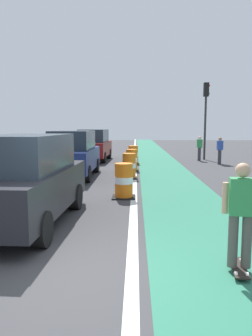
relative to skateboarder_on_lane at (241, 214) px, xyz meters
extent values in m
plane|color=#38383A|center=(-2.54, -0.08, -0.91)|extent=(100.00, 100.00, 0.00)
cube|color=#286B51|center=(-0.14, 11.92, -0.91)|extent=(2.50, 80.00, 0.01)
cube|color=silver|center=(-1.64, 11.92, -0.91)|extent=(0.20, 80.00, 0.01)
cube|color=black|center=(0.00, 0.00, -0.84)|extent=(0.33, 0.82, 0.02)
cylinder|color=silver|center=(-0.04, 0.27, -0.86)|extent=(0.06, 0.11, 0.11)
cylinder|color=silver|center=(0.11, 0.25, -0.86)|extent=(0.06, 0.11, 0.11)
cylinder|color=silver|center=(-0.11, -0.25, -0.86)|extent=(0.06, 0.11, 0.11)
cylinder|color=silver|center=(0.04, -0.27, -0.86)|extent=(0.06, 0.11, 0.11)
cylinder|color=#514C47|center=(-0.10, 0.01, -0.42)|extent=(0.15, 0.15, 0.82)
cylinder|color=#514C47|center=(0.10, -0.01, -0.42)|extent=(0.15, 0.15, 0.82)
cube|color=#338C4C|center=(0.00, 0.00, 0.27)|extent=(0.39, 0.27, 0.56)
cylinder|color=tan|center=(-0.24, 0.03, 0.24)|extent=(0.09, 0.09, 0.48)
sphere|color=tan|center=(0.00, 0.00, 0.67)|extent=(0.22, 0.22, 0.22)
cube|color=black|center=(-4.10, 2.40, -0.12)|extent=(2.02, 4.67, 0.90)
cube|color=#232D38|center=(-4.10, 2.40, 0.73)|extent=(1.73, 2.91, 0.80)
cylinder|color=black|center=(-4.86, 3.86, -0.57)|extent=(0.31, 0.69, 0.68)
cylinder|color=black|center=(-3.23, 3.79, -0.57)|extent=(0.31, 0.69, 0.68)
cylinder|color=black|center=(-3.33, 0.94, -0.57)|extent=(0.31, 0.69, 0.68)
cube|color=navy|center=(-4.36, 9.53, -0.12)|extent=(1.86, 4.61, 0.90)
cube|color=#232D38|center=(-4.36, 9.53, 0.73)|extent=(1.63, 2.86, 0.80)
cylinder|color=black|center=(-5.17, 10.96, -0.57)|extent=(0.28, 0.68, 0.68)
cylinder|color=black|center=(-3.53, 10.95, -0.57)|extent=(0.28, 0.68, 0.68)
cylinder|color=black|center=(-5.18, 8.11, -0.57)|extent=(0.28, 0.68, 0.68)
cylinder|color=black|center=(-3.54, 8.10, -0.57)|extent=(0.28, 0.68, 0.68)
cube|color=maroon|center=(-4.33, 16.54, -0.12)|extent=(2.01, 4.66, 0.90)
cube|color=#232D38|center=(-4.33, 16.54, 0.73)|extent=(1.72, 2.91, 0.80)
cylinder|color=black|center=(-5.09, 18.00, -0.57)|extent=(0.30, 0.69, 0.68)
cylinder|color=black|center=(-3.46, 17.94, -0.57)|extent=(0.30, 0.69, 0.68)
cylinder|color=black|center=(-5.20, 15.15, -0.57)|extent=(0.30, 0.69, 0.68)
cylinder|color=black|center=(-3.56, 15.09, -0.57)|extent=(0.30, 0.69, 0.68)
cylinder|color=orange|center=(-1.96, 5.23, -0.66)|extent=(0.56, 0.56, 0.42)
cylinder|color=white|center=(-1.96, 5.23, -0.35)|extent=(0.57, 0.57, 0.21)
cylinder|color=orange|center=(-1.96, 5.23, -0.03)|extent=(0.56, 0.56, 0.42)
cube|color=black|center=(-1.96, 5.23, -0.89)|extent=(0.73, 0.73, 0.04)
cylinder|color=orange|center=(-1.87, 9.08, -0.66)|extent=(0.56, 0.56, 0.42)
cylinder|color=white|center=(-1.87, 9.08, -0.35)|extent=(0.57, 0.57, 0.21)
cylinder|color=orange|center=(-1.87, 9.08, -0.03)|extent=(0.56, 0.56, 0.42)
cube|color=black|center=(-1.87, 9.08, -0.89)|extent=(0.73, 0.73, 0.04)
cylinder|color=orange|center=(-1.79, 11.58, -0.66)|extent=(0.56, 0.56, 0.42)
cylinder|color=white|center=(-1.79, 11.58, -0.35)|extent=(0.57, 0.57, 0.21)
cylinder|color=orange|center=(-1.79, 11.58, -0.03)|extent=(0.56, 0.56, 0.42)
cube|color=black|center=(-1.79, 11.58, -0.89)|extent=(0.73, 0.73, 0.04)
cylinder|color=orange|center=(-1.73, 14.69, -0.66)|extent=(0.56, 0.56, 0.42)
cylinder|color=white|center=(-1.73, 14.69, -0.35)|extent=(0.57, 0.57, 0.21)
cylinder|color=orange|center=(-1.73, 14.69, -0.03)|extent=(0.56, 0.56, 0.42)
cube|color=black|center=(-1.73, 14.69, -0.89)|extent=(0.73, 0.73, 0.04)
cylinder|color=#2D2D2D|center=(3.06, 17.40, 1.19)|extent=(0.14, 0.14, 4.20)
cube|color=black|center=(3.06, 17.40, 3.74)|extent=(0.32, 0.32, 0.90)
sphere|color=red|center=(3.23, 17.40, 4.00)|extent=(0.16, 0.16, 0.16)
sphere|color=green|center=(3.23, 17.40, 3.48)|extent=(0.16, 0.16, 0.16)
cylinder|color=#33333D|center=(2.56, 16.57, -0.48)|extent=(0.20, 0.20, 0.86)
cube|color=#338C4C|center=(2.56, 16.57, 0.22)|extent=(0.34, 0.20, 0.54)
sphere|color=beige|center=(2.56, 16.57, 0.60)|extent=(0.20, 0.20, 0.20)
cylinder|color=#33333D|center=(3.36, 14.52, -0.48)|extent=(0.20, 0.20, 0.86)
cube|color=#2D4CA5|center=(3.36, 14.52, 0.22)|extent=(0.34, 0.20, 0.54)
sphere|color=#9E7051|center=(3.36, 14.52, 0.60)|extent=(0.20, 0.20, 0.20)
camera|label=1|loc=(-1.60, -4.87, 1.31)|focal=35.08mm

